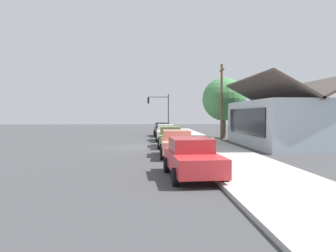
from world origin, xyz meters
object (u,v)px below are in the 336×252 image
car_coral (177,143)px  fire_hydrant_red (193,143)px  utility_pole_wooden (222,101)px  car_olive (170,137)px  car_cherry (192,158)px  car_ivory (166,132)px  shade_tree (224,99)px  car_charcoal (162,129)px  traffic_light_main (160,107)px

car_coral → fire_hydrant_red: (-3.71, 1.49, -0.32)m
car_coral → utility_pole_wooden: utility_pole_wooden is taller
car_olive → car_cherry: bearing=2.1°
car_ivory → shade_tree: bearing=116.6°
car_cherry → utility_pole_wooden: utility_pole_wooden is taller
car_charcoal → utility_pole_wooden: 9.14m
car_charcoal → car_olive: size_ratio=1.03×
car_ivory → car_coral: 12.19m
car_coral → traffic_light_main: traffic_light_main is taller
car_cherry → fire_hydrant_red: (-10.52, 1.44, -0.32)m
car_coral → car_cherry: same height
car_cherry → shade_tree: 23.19m
car_coral → fire_hydrant_red: car_coral is taller
car_ivory → traffic_light_main: traffic_light_main is taller
car_charcoal → shade_tree: bearing=58.4°
car_ivory → car_olive: (6.22, 0.02, 0.00)m
car_cherry → traffic_light_main: bearing=177.3°
car_cherry → fire_hydrant_red: bearing=169.0°
shade_tree → utility_pole_wooden: (2.81, -0.85, -0.24)m
car_coral → shade_tree: 16.86m
car_charcoal → car_olive: same height
shade_tree → fire_hydrant_red: (11.55, -4.85, -3.67)m
car_ivory → shade_tree: size_ratio=0.74×
car_olive → fire_hydrant_red: 2.74m
car_charcoal → car_cherry: 25.80m
car_ivory → utility_pole_wooden: utility_pole_wooden is taller
car_cherry → traffic_light_main: (-30.11, -0.22, 2.67)m
car_cherry → car_ivory: bearing=177.1°
car_charcoal → traffic_light_main: traffic_light_main is taller
car_ivory → shade_tree: (-3.06, 6.37, 3.35)m
shade_tree → car_olive: bearing=-34.4°
utility_pole_wooden → fire_hydrant_red: utility_pole_wooden is taller
car_olive → utility_pole_wooden: utility_pole_wooden is taller
fire_hydrant_red → car_olive: bearing=-146.4°
car_charcoal → car_coral: bearing=-1.2°
utility_pole_wooden → car_olive: bearing=-40.4°
traffic_light_main → car_olive: bearing=0.5°
car_charcoal → car_cherry: same height
car_charcoal → shade_tree: 8.14m
traffic_light_main → utility_pole_wooden: bearing=27.5°
car_charcoal → traffic_light_main: (-4.31, -0.10, 2.67)m
car_cherry → car_coral: bearing=177.2°
car_olive → traffic_light_main: (-17.32, -0.15, 2.68)m
fire_hydrant_red → utility_pole_wooden: bearing=155.4°
utility_pole_wooden → traffic_light_main: bearing=-152.5°
car_cherry → shade_tree: shade_tree is taller
car_ivory → fire_hydrant_red: size_ratio=6.79×
car_charcoal → traffic_light_main: 5.08m
traffic_light_main → fire_hydrant_red: 19.88m
shade_tree → traffic_light_main: 10.37m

